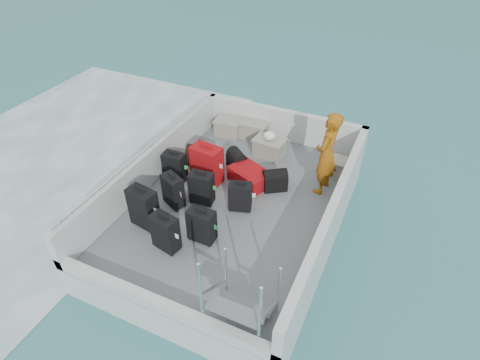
# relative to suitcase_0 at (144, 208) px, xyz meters

# --- Properties ---
(ground) EXTENTS (160.00, 160.00, 0.00)m
(ground) POSITION_rel_suitcase_0_xyz_m (1.12, 1.13, -0.99)
(ground) COLOR #1B5B5E
(ground) RESTS_ON ground
(wake_foam) EXTENTS (10.00, 10.00, 0.00)m
(wake_foam) POSITION_rel_suitcase_0_xyz_m (-3.68, 1.13, -0.99)
(wake_foam) COLOR white
(wake_foam) RESTS_ON ground
(ferry_hull) EXTENTS (3.60, 5.00, 0.60)m
(ferry_hull) POSITION_rel_suitcase_0_xyz_m (1.12, 1.13, -0.69)
(ferry_hull) COLOR silver
(ferry_hull) RESTS_ON ground
(deck) EXTENTS (3.30, 4.70, 0.02)m
(deck) POSITION_rel_suitcase_0_xyz_m (1.12, 1.13, -0.38)
(deck) COLOR slate
(deck) RESTS_ON ferry_hull
(deck_fittings) EXTENTS (3.60, 5.00, 0.90)m
(deck_fittings) POSITION_rel_suitcase_0_xyz_m (1.47, 0.81, 0.00)
(deck_fittings) COLOR silver
(deck_fittings) RESTS_ON deck
(suitcase_0) EXTENTS (0.51, 0.34, 0.74)m
(suitcase_0) POSITION_rel_suitcase_0_xyz_m (0.00, 0.00, 0.00)
(suitcase_0) COLOR black
(suitcase_0) RESTS_ON deck
(suitcase_1) EXTENTS (0.46, 0.38, 0.61)m
(suitcase_1) POSITION_rel_suitcase_0_xyz_m (0.15, 0.64, -0.06)
(suitcase_1) COLOR black
(suitcase_1) RESTS_ON deck
(suitcase_2) EXTENTS (0.42, 0.26, 0.60)m
(suitcase_2) POSITION_rel_suitcase_0_xyz_m (-0.20, 1.26, -0.07)
(suitcase_2) COLOR black
(suitcase_2) RESTS_ON deck
(suitcase_3) EXTENTS (0.46, 0.32, 0.64)m
(suitcase_3) POSITION_rel_suitcase_0_xyz_m (0.61, -0.29, -0.05)
(suitcase_3) COLOR black
(suitcase_3) RESTS_ON deck
(suitcase_4) EXTENTS (0.44, 0.29, 0.61)m
(suitcase_4) POSITION_rel_suitcase_0_xyz_m (0.57, 0.92, -0.06)
(suitcase_4) COLOR black
(suitcase_4) RESTS_ON deck
(suitcase_5) EXTENTS (0.60, 0.40, 0.77)m
(suitcase_5) POSITION_rel_suitcase_0_xyz_m (0.37, 1.48, 0.02)
(suitcase_5) COLOR #A40C0F
(suitcase_5) RESTS_ON deck
(suitcase_6) EXTENTS (0.43, 0.26, 0.60)m
(suitcase_6) POSITION_rel_suitcase_0_xyz_m (1.03, 0.10, -0.07)
(suitcase_6) COLOR black
(suitcase_6) RESTS_ON deck
(suitcase_7) EXTENTS (0.44, 0.33, 0.55)m
(suitcase_7) POSITION_rel_suitcase_0_xyz_m (1.27, 1.02, -0.09)
(suitcase_7) COLOR black
(suitcase_7) RESTS_ON deck
(suitcase_8) EXTENTS (0.90, 0.76, 0.30)m
(suitcase_8) POSITION_rel_suitcase_0_xyz_m (1.12, 1.78, -0.22)
(suitcase_8) COLOR #A40C0F
(suitcase_8) RESTS_ON deck
(duffel_0) EXTENTS (0.61, 0.42, 0.32)m
(duffel_0) POSITION_rel_suitcase_0_xyz_m (-0.04, 1.96, -0.21)
(duffel_0) COLOR black
(duffel_0) RESTS_ON deck
(duffel_1) EXTENTS (0.50, 0.49, 0.32)m
(duffel_1) POSITION_rel_suitcase_0_xyz_m (0.70, 2.11, -0.21)
(duffel_1) COLOR black
(duffel_1) RESTS_ON deck
(duffel_2) EXTENTS (0.53, 0.49, 0.32)m
(duffel_2) POSITION_rel_suitcase_0_xyz_m (1.61, 1.83, -0.21)
(duffel_2) COLOR black
(duffel_2) RESTS_ON deck
(crate_0) EXTENTS (0.59, 0.44, 0.34)m
(crate_0) POSITION_rel_suitcase_0_xyz_m (-0.04, 3.21, -0.20)
(crate_0) COLOR gray
(crate_0) RESTS_ON deck
(crate_1) EXTENTS (0.61, 0.43, 0.36)m
(crate_1) POSITION_rel_suitcase_0_xyz_m (0.54, 3.33, -0.19)
(crate_1) COLOR gray
(crate_1) RESTS_ON deck
(crate_2) EXTENTS (0.62, 0.45, 0.36)m
(crate_2) POSITION_rel_suitcase_0_xyz_m (1.10, 2.81, -0.19)
(crate_2) COLOR gray
(crate_2) RESTS_ON deck
(crate_3) EXTENTS (0.52, 0.37, 0.31)m
(crate_3) POSITION_rel_suitcase_0_xyz_m (2.56, 2.77, -0.21)
(crate_3) COLOR gray
(crate_3) RESTS_ON deck
(yellow_bag) EXTENTS (0.28, 0.26, 0.22)m
(yellow_bag) POSITION_rel_suitcase_0_xyz_m (2.57, 2.72, -0.26)
(yellow_bag) COLOR gold
(yellow_bag) RESTS_ON deck
(white_bag) EXTENTS (0.24, 0.24, 0.18)m
(white_bag) POSITION_rel_suitcase_0_xyz_m (1.10, 2.81, 0.08)
(white_bag) COLOR white
(white_bag) RESTS_ON crate_2
(passenger) EXTENTS (0.45, 0.63, 1.60)m
(passenger) POSITION_rel_suitcase_0_xyz_m (2.42, 2.17, 0.43)
(passenger) COLOR orange
(passenger) RESTS_ON deck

